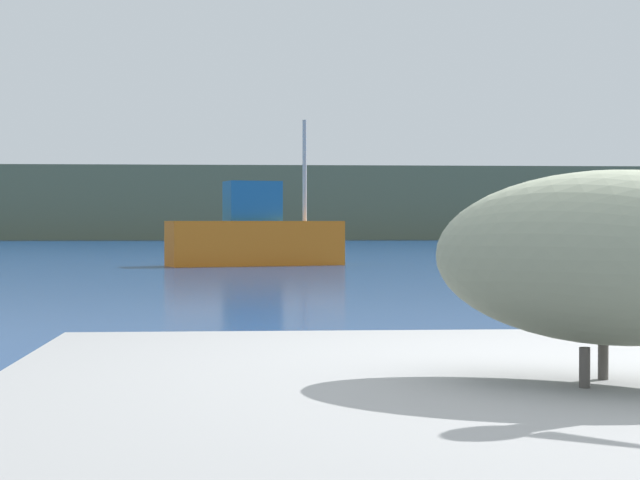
% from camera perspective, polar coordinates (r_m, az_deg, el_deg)
% --- Properties ---
extents(hillside_backdrop, '(140.00, 14.27, 5.16)m').
position_cam_1_polar(hillside_backdrop, '(81.08, -2.88, 1.90)').
color(hillside_backdrop, '#5B664C').
rests_on(hillside_backdrop, ground).
extents(pelican, '(1.30, 1.02, 0.88)m').
position_cam_1_polar(pelican, '(3.09, 15.46, -0.71)').
color(pelican, gray).
rests_on(pelican, pier_dock).
extents(fishing_boat_orange, '(5.07, 2.62, 4.13)m').
position_cam_1_polar(fishing_boat_orange, '(30.32, -3.46, 0.21)').
color(fishing_boat_orange, orange).
rests_on(fishing_boat_orange, ground).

